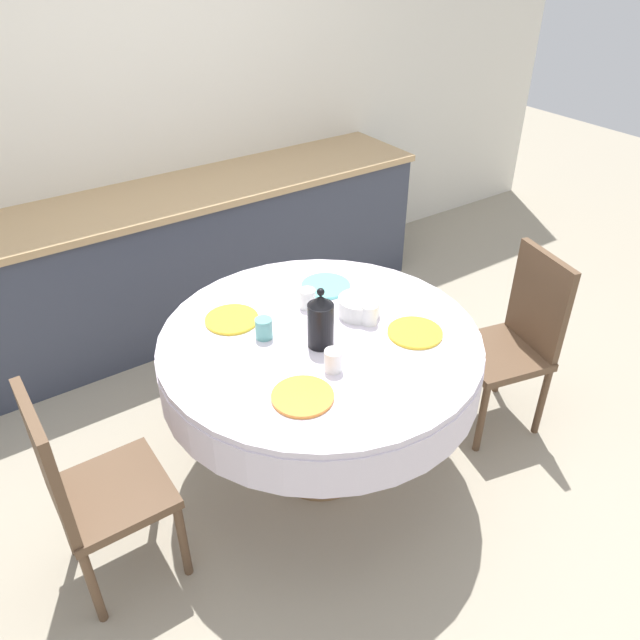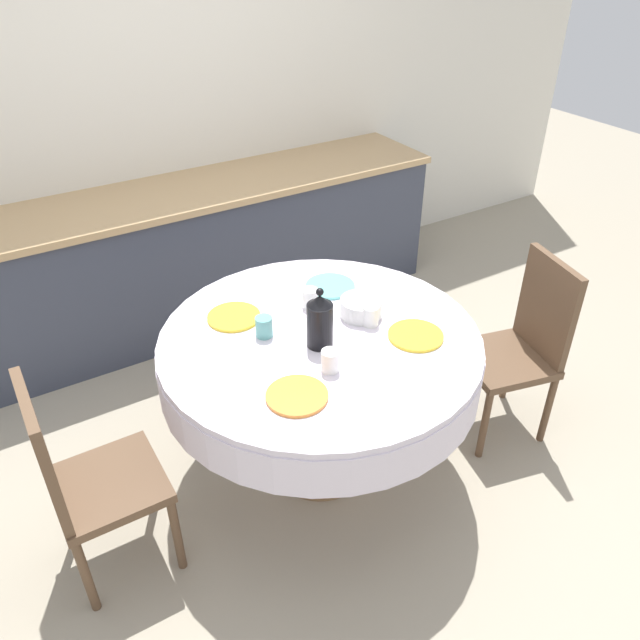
% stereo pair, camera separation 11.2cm
% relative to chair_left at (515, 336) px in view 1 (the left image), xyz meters
% --- Properties ---
extents(ground_plane, '(12.00, 12.00, 0.00)m').
position_rel_chair_left_xyz_m(ground_plane, '(-1.00, 0.24, -0.51)').
color(ground_plane, '#9E937F').
extents(wall_back, '(7.00, 0.05, 2.60)m').
position_rel_chair_left_xyz_m(wall_back, '(-1.00, 2.13, 0.79)').
color(wall_back, silver).
rests_on(wall_back, ground_plane).
extents(kitchen_counter, '(3.24, 0.64, 0.88)m').
position_rel_chair_left_xyz_m(kitchen_counter, '(-1.00, 1.79, -0.07)').
color(kitchen_counter, '#383D4C').
rests_on(kitchen_counter, ground_plane).
extents(dining_table, '(1.36, 1.36, 0.77)m').
position_rel_chair_left_xyz_m(dining_table, '(-1.00, 0.24, 0.14)').
color(dining_table, olive).
rests_on(dining_table, ground_plane).
extents(chair_left, '(0.48, 0.48, 0.94)m').
position_rel_chair_left_xyz_m(chair_left, '(0.00, 0.00, 0.00)').
color(chair_left, brown).
rests_on(chair_left, ground_plane).
extents(chair_right, '(0.40, 0.40, 0.94)m').
position_rel_chair_left_xyz_m(chair_right, '(-2.03, 0.24, 0.00)').
color(chair_right, brown).
rests_on(chair_right, ground_plane).
extents(plate_near_left, '(0.23, 0.23, 0.01)m').
position_rel_chair_left_xyz_m(plate_near_left, '(-1.27, -0.05, 0.27)').
color(plate_near_left, orange).
rests_on(plate_near_left, dining_table).
extents(cup_near_left, '(0.07, 0.07, 0.09)m').
position_rel_chair_left_xyz_m(cup_near_left, '(-1.09, 0.02, 0.31)').
color(cup_near_left, white).
rests_on(cup_near_left, dining_table).
extents(plate_near_right, '(0.23, 0.23, 0.01)m').
position_rel_chair_left_xyz_m(plate_near_right, '(-0.66, 0.02, 0.27)').
color(plate_near_right, yellow).
rests_on(plate_near_right, dining_table).
extents(cup_near_right, '(0.07, 0.07, 0.09)m').
position_rel_chair_left_xyz_m(cup_near_right, '(-0.77, 0.20, 0.31)').
color(cup_near_right, white).
rests_on(cup_near_right, dining_table).
extents(plate_far_left, '(0.23, 0.23, 0.01)m').
position_rel_chair_left_xyz_m(plate_far_left, '(-1.25, 0.55, 0.27)').
color(plate_far_left, yellow).
rests_on(plate_far_left, dining_table).
extents(cup_far_left, '(0.07, 0.07, 0.09)m').
position_rel_chair_left_xyz_m(cup_far_left, '(-1.20, 0.36, 0.31)').
color(cup_far_left, '#5BA39E').
rests_on(cup_far_left, dining_table).
extents(plate_far_right, '(0.23, 0.23, 0.01)m').
position_rel_chair_left_xyz_m(plate_far_right, '(-0.75, 0.55, 0.27)').
color(plate_far_right, '#60BCB7').
rests_on(plate_far_right, dining_table).
extents(cup_far_right, '(0.07, 0.07, 0.09)m').
position_rel_chair_left_xyz_m(cup_far_right, '(-0.92, 0.45, 0.31)').
color(cup_far_right, white).
rests_on(cup_far_right, dining_table).
extents(coffee_carafe, '(0.11, 0.11, 0.27)m').
position_rel_chair_left_xyz_m(coffee_carafe, '(-1.03, 0.18, 0.38)').
color(coffee_carafe, black).
rests_on(coffee_carafe, dining_table).
extents(fruit_bowl, '(0.18, 0.18, 0.08)m').
position_rel_chair_left_xyz_m(fruit_bowl, '(-0.76, 0.28, 0.30)').
color(fruit_bowl, silver).
rests_on(fruit_bowl, dining_table).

